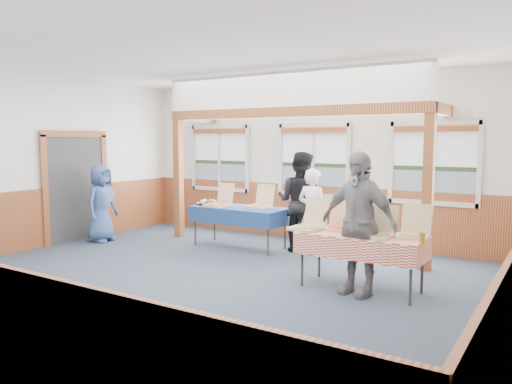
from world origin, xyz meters
TOP-DOWN VIEW (x-y plane):
  - floor at (0.00, 0.00)m, footprint 8.00×8.00m
  - ceiling at (0.00, 0.00)m, footprint 8.00×8.00m
  - wall_back at (0.00, 3.50)m, footprint 8.00×0.00m
  - wall_left at (-4.00, 0.00)m, footprint 0.00×8.00m
  - wainscot_back at (0.00, 3.48)m, footprint 7.98×0.05m
  - wainscot_left at (-3.98, 0.00)m, footprint 0.05×6.98m
  - cased_opening at (-3.96, 0.90)m, footprint 0.06×1.30m
  - window_left at (-2.30, 3.46)m, footprint 1.56×0.10m
  - window_mid at (0.00, 3.46)m, footprint 1.56×0.10m
  - window_right at (2.30, 3.46)m, footprint 1.56×0.10m
  - post_left at (-2.50, 2.30)m, footprint 0.15×0.15m
  - post_right at (2.50, 2.30)m, footprint 0.15×0.15m
  - cross_beam at (0.00, 2.30)m, footprint 5.15×0.18m
  - table_left at (-0.87, 2.12)m, footprint 1.90×1.04m
  - table_right at (2.02, 0.80)m, footprint 1.69×0.80m
  - pizza_box_a at (-1.26, 2.02)m, footprint 0.44×0.52m
  - pizza_box_b at (-0.52, 2.29)m, footprint 0.39×0.47m
  - pizza_box_c at (1.28, 0.70)m, footprint 0.49×0.56m
  - pizza_box_d at (1.66, 0.99)m, footprint 0.52×0.59m
  - pizza_box_e at (2.27, 0.72)m, footprint 0.41×0.48m
  - pizza_box_f at (2.66, 0.94)m, footprint 0.41×0.49m
  - veggie_tray at (-1.62, 2.12)m, footprint 0.42×0.42m
  - drink_glass at (2.87, 0.55)m, footprint 0.07×0.07m
  - woman_white at (0.64, 2.14)m, footprint 0.59×0.42m
  - woman_black at (0.24, 2.45)m, footprint 0.88×0.68m
  - man_blue at (-3.47, 1.11)m, footprint 0.62×0.82m
  - person_grey at (2.04, 0.61)m, footprint 1.16×0.67m

SIDE VIEW (x-z plane):
  - floor at x=0.00m, z-range 0.00..0.00m
  - wainscot_back at x=0.00m, z-range 0.00..1.10m
  - wainscot_left at x=-3.98m, z-range 0.00..1.10m
  - table_right at x=2.02m, z-range 0.32..1.07m
  - table_left at x=-0.87m, z-range 0.32..1.08m
  - man_blue at x=-3.47m, z-range 0.00..1.53m
  - woman_white at x=0.64m, z-range 0.00..1.53m
  - veggie_tray at x=-1.62m, z-range 0.74..0.84m
  - pizza_box_e at x=2.27m, z-range 0.62..1.02m
  - pizza_box_f at x=2.66m, z-range 0.62..1.03m
  - pizza_box_b at x=-0.52m, z-range 0.61..1.03m
  - pizza_box_a at x=-1.26m, z-range 0.61..1.04m
  - pizza_box_c at x=1.28m, z-range 0.61..1.04m
  - pizza_box_d at x=1.66m, z-range 0.60..1.05m
  - drink_glass at x=2.87m, z-range 0.76..0.91m
  - woman_black at x=0.24m, z-range 0.00..1.80m
  - person_grey at x=2.04m, z-range 0.00..1.87m
  - cased_opening at x=-3.96m, z-range 0.00..2.10m
  - post_left at x=-2.50m, z-range 0.00..2.40m
  - post_right at x=2.50m, z-range 0.00..2.40m
  - wall_back at x=0.00m, z-range -2.40..5.60m
  - wall_left at x=-4.00m, z-range -2.40..5.60m
  - window_left at x=-2.30m, z-range 0.95..2.41m
  - window_mid at x=0.00m, z-range 0.95..2.41m
  - window_right at x=2.30m, z-range 0.95..2.41m
  - cross_beam at x=0.00m, z-range 2.40..2.58m
  - ceiling at x=0.00m, z-range 3.20..3.20m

